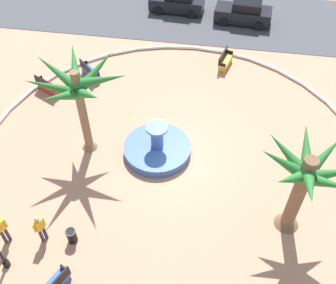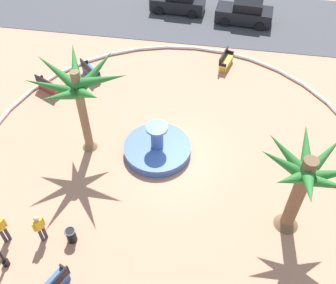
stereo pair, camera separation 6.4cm
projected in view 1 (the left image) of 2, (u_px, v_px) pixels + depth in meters
The scene contains 14 objects.
ground_plane at pixel (173, 157), 19.56m from camera, with size 80.00×80.00×0.00m, color tan.
plaza_curb at pixel (173, 156), 19.48m from camera, with size 19.74×19.74×0.20m, color silver.
street_asphalt at pixel (201, 16), 29.23m from camera, with size 48.00×8.00×0.03m, color #424247.
fountain at pixel (157, 148), 19.59m from camera, with size 3.39×3.39×1.79m.
palm_tree_near_fountain at pixel (77, 89), 17.29m from camera, with size 4.61×4.46×4.99m.
palm_tree_by_curb at pixel (304, 178), 14.61m from camera, with size 3.83×3.97×4.50m.
bench_east at pixel (225, 62), 24.61m from camera, with size 0.89×1.67×1.00m.
bench_north at pixel (48, 87), 22.84m from camera, with size 1.66×1.16×1.00m.
bench_southeast at pixel (90, 72), 23.82m from camera, with size 1.50×1.47×1.00m.
trash_bin at pixel (72, 236), 16.09m from camera, with size 0.46×0.46×0.73m.
person_cyclist_helmet at pixel (2, 229), 15.67m from camera, with size 0.38×0.42×1.69m.
person_cyclist_photo at pixel (40, 228), 15.75m from camera, with size 0.36×0.45×1.63m.
parked_car_leftmost at pixel (177, 1), 29.16m from camera, with size 4.08×2.07×1.67m.
parked_car_second at pixel (244, 13), 28.01m from camera, with size 4.12×2.16×1.67m.
Camera 1 is at (1.81, -12.76, 14.73)m, focal length 41.71 mm.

